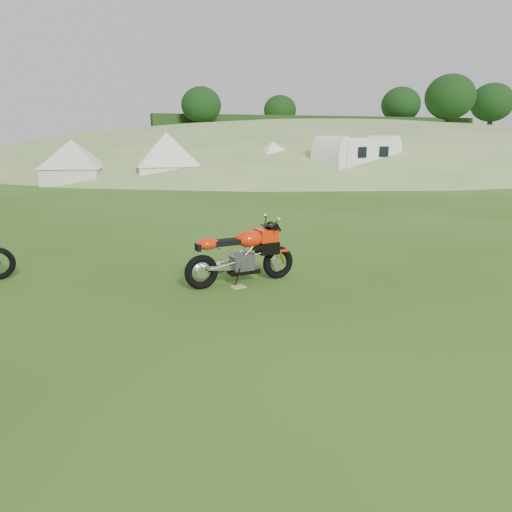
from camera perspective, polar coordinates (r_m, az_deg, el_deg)
name	(u,v)px	position (r m, az deg, el deg)	size (l,w,h in m)	color
ground	(249,330)	(6.64, -0.81, -8.49)	(120.00, 120.00, 0.00)	#2C4E10
hillside	(329,159)	(52.76, 8.34, 10.88)	(80.00, 64.00, 8.00)	#5D8945
hedgerow	(329,159)	(52.76, 8.34, 10.88)	(36.00, 1.20, 8.60)	#163210
sport_motorcycle	(241,251)	(8.51, -1.73, 0.61)	(1.93, 0.48, 1.16)	red
plywood_board	(238,287)	(8.43, -2.05, -3.53)	(0.24, 0.19, 0.02)	tan
tent_left	(73,161)	(27.66, -20.19, 10.20)	(2.77, 2.77, 2.40)	beige
tent_mid	(167,158)	(27.03, -10.14, 11.00)	(3.03, 3.03, 2.63)	silver
tent_right	(273,159)	(27.94, 1.93, 10.97)	(2.68, 2.68, 2.32)	white
caravan	(358,160)	(27.53, 11.53, 10.73)	(5.09, 2.28, 2.38)	white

